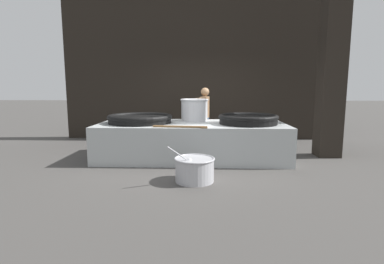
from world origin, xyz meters
The scene contains 10 objects.
ground_plane centered at (0.00, 0.00, 0.00)m, with size 60.00×60.00×0.00m, color #474442.
back_wall centered at (0.00, 2.61, 2.17)m, with size 7.71×0.24×4.34m, color black.
support_pillar centered at (3.00, 0.33, 2.17)m, with size 0.48×0.48×4.34m, color black.
hearth_platform centered at (0.00, 0.00, 0.38)m, with size 3.96×1.66×0.76m.
giant_wok_near centered at (-1.12, 0.01, 0.86)m, with size 1.39×1.39×0.18m.
giant_wok_far centered at (1.18, -0.10, 0.87)m, with size 1.24×1.24×0.20m.
stock_pot centered at (0.04, 0.48, 1.02)m, with size 0.64×0.64×0.50m.
stirring_paddle centered at (-0.14, -0.74, 0.78)m, with size 1.05×0.18×0.04m.
cook centered at (0.27, 1.14, 0.82)m, with size 0.41×0.59×1.52m.
prep_bowl_vegetables centered at (0.10, -1.63, 0.22)m, with size 0.74×0.68×0.65m.
Camera 1 is at (0.25, -6.35, 1.51)m, focal length 28.00 mm.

